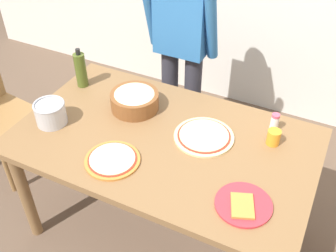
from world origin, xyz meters
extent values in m
plane|color=brown|center=(0.00, 0.00, 0.00)|extent=(8.00, 8.00, 0.00)
cube|color=brown|center=(0.00, 0.00, 0.74)|extent=(1.60, 0.96, 0.04)
cylinder|color=brown|center=(-0.72, -0.40, 0.36)|extent=(0.07, 0.07, 0.72)
cylinder|color=brown|center=(-0.72, 0.40, 0.36)|extent=(0.07, 0.07, 0.72)
cylinder|color=brown|center=(0.72, 0.40, 0.36)|extent=(0.07, 0.07, 0.72)
cylinder|color=#2D2D38|center=(-0.33, 0.76, 0.42)|extent=(0.12, 0.12, 0.85)
cylinder|color=#2D2D38|center=(-0.15, 0.76, 0.42)|extent=(0.12, 0.12, 0.85)
cube|color=#2D6BAD|center=(-0.24, 0.76, 1.12)|extent=(0.34, 0.20, 0.55)
cylinder|color=#2D6BAD|center=(-0.45, 0.71, 1.12)|extent=(0.07, 0.21, 0.55)
cylinder|color=#2D6BAD|center=(-0.03, 0.71, 1.12)|extent=(0.07, 0.21, 0.55)
cube|color=olive|center=(-1.25, -0.01, 0.47)|extent=(0.45, 0.45, 0.05)
cylinder|color=olive|center=(-1.10, -0.19, 0.23)|extent=(0.04, 0.04, 0.45)
cylinder|color=olive|center=(-1.06, 0.14, 0.23)|extent=(0.04, 0.04, 0.45)
cylinder|color=olive|center=(-1.40, 0.18, 0.23)|extent=(0.04, 0.04, 0.45)
cylinder|color=beige|center=(0.19, 0.10, 0.77)|extent=(0.32, 0.32, 0.01)
cylinder|color=#B22D1E|center=(0.19, 0.10, 0.77)|extent=(0.28, 0.28, 0.00)
cylinder|color=beige|center=(0.19, 0.10, 0.78)|extent=(0.27, 0.27, 0.00)
cylinder|color=#C67A33|center=(-0.16, -0.27, 0.77)|extent=(0.28, 0.28, 0.01)
cylinder|color=#B22D1E|center=(-0.16, -0.27, 0.77)|extent=(0.25, 0.25, 0.00)
cylinder|color=beige|center=(-0.16, -0.27, 0.78)|extent=(0.23, 0.23, 0.00)
cylinder|color=red|center=(0.52, -0.25, 0.77)|extent=(0.26, 0.26, 0.01)
cube|color=#CC8438|center=(0.52, -0.27, 0.78)|extent=(0.14, 0.17, 0.01)
cylinder|color=brown|center=(-0.27, 0.17, 0.81)|extent=(0.28, 0.28, 0.10)
ellipsoid|color=beige|center=(-0.27, 0.17, 0.85)|extent=(0.25, 0.25, 0.05)
cylinder|color=#47561E|center=(-0.69, 0.23, 0.87)|extent=(0.07, 0.07, 0.22)
cylinder|color=black|center=(-0.69, 0.23, 1.00)|extent=(0.03, 0.03, 0.04)
cylinder|color=#B7B7BC|center=(-0.62, -0.15, 0.82)|extent=(0.17, 0.17, 0.12)
torus|color=#A5A5AD|center=(-0.62, -0.15, 0.88)|extent=(0.17, 0.17, 0.01)
cylinder|color=orange|center=(0.53, 0.22, 0.80)|extent=(0.07, 0.07, 0.08)
cylinder|color=white|center=(0.51, 0.33, 0.81)|extent=(0.04, 0.04, 0.09)
cylinder|color=#D84C66|center=(0.51, 0.33, 0.86)|extent=(0.04, 0.04, 0.02)
camera|label=1|loc=(0.73, -1.44, 2.18)|focal=42.87mm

